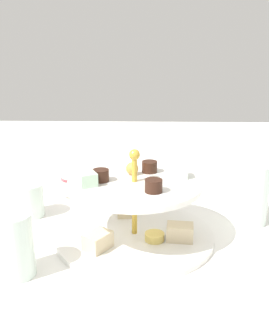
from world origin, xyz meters
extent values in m
plane|color=white|center=(0.00, 0.00, 0.00)|extent=(2.40, 2.40, 0.00)
cylinder|color=white|center=(0.00, 0.00, 0.01)|extent=(0.30, 0.30, 0.01)
cylinder|color=white|center=(0.00, 0.00, 0.11)|extent=(0.25, 0.25, 0.01)
cylinder|color=gold|center=(0.00, 0.00, 0.08)|extent=(0.01, 0.01, 0.16)
sphere|color=gold|center=(0.00, 0.00, 0.16)|extent=(0.02, 0.02, 0.02)
cube|color=beige|center=(-0.02, 0.08, 0.03)|extent=(0.04, 0.05, 0.03)
cube|color=beige|center=(-0.06, -0.06, 0.03)|extent=(0.06, 0.06, 0.03)
cube|color=beige|center=(0.08, -0.02, 0.03)|extent=(0.05, 0.04, 0.03)
cylinder|color=#E5C660|center=(0.04, -0.03, 0.02)|extent=(0.04, 0.04, 0.01)
cylinder|color=#381E14|center=(-0.06, 0.00, 0.13)|extent=(0.03, 0.03, 0.02)
cylinder|color=#381E14|center=(0.03, -0.05, 0.13)|extent=(0.03, 0.03, 0.02)
cylinder|color=#381E14|center=(0.03, 0.05, 0.13)|extent=(0.03, 0.03, 0.02)
cube|color=silver|center=(0.08, 0.03, 0.13)|extent=(0.03, 0.03, 0.02)
cube|color=silver|center=(-0.08, -0.03, 0.13)|extent=(0.04, 0.04, 0.02)
sphere|color=gold|center=(-0.01, 0.04, 0.13)|extent=(0.02, 0.02, 0.02)
cylinder|color=silver|center=(0.24, 0.08, 0.06)|extent=(0.07, 0.07, 0.13)
cylinder|color=silver|center=(-0.23, 0.09, 0.04)|extent=(0.06, 0.06, 0.07)
cylinder|color=white|center=(-0.16, 0.21, 0.00)|extent=(0.09, 0.09, 0.01)
cylinder|color=white|center=(-0.16, 0.21, 0.03)|extent=(0.06, 0.06, 0.04)
cylinder|color=#D14C56|center=(-0.16, 0.21, 0.05)|extent=(0.06, 0.06, 0.01)
cube|color=silver|center=(0.05, 0.29, 0.00)|extent=(0.17, 0.06, 0.00)
cylinder|color=silver|center=(-0.18, -0.13, 0.05)|extent=(0.06, 0.06, 0.10)
camera|label=1|loc=(0.02, -0.64, 0.34)|focal=40.12mm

